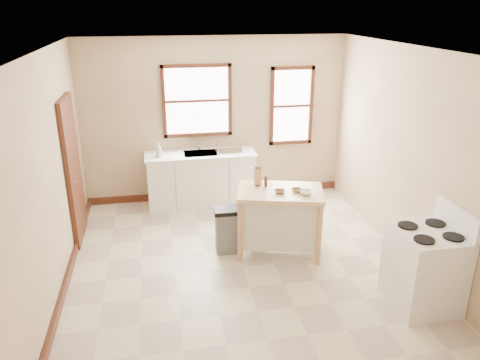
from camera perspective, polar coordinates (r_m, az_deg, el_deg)
The scene contains 23 objects.
floor at distance 6.34m, azimuth 0.22°, elevation -10.53°, with size 5.00×5.00×0.00m, color #B6A290.
ceiling at distance 5.43m, azimuth 0.27°, elevation 15.58°, with size 5.00×5.00×0.00m, color white.
wall_back at distance 8.10m, azimuth -3.06°, elevation 7.28°, with size 4.50×0.04×2.80m, color #D0AF89.
wall_left at distance 5.78m, azimuth -22.25°, elevation 0.05°, with size 0.04×5.00×2.80m, color #D0AF89.
wall_right at distance 6.51m, azimuth 20.10°, elevation 2.60°, with size 0.04×5.00×2.80m, color #D0AF89.
window_main at distance 7.98m, azimuth -5.26°, elevation 9.58°, with size 1.17×0.06×1.22m, color #39180F, non-canonical shape.
window_side at distance 8.32m, azimuth 6.30°, elevation 8.95°, with size 0.77×0.06×1.37m, color #39180F, non-canonical shape.
door_left at distance 7.09m, azimuth -19.66°, elevation 1.10°, with size 0.06×0.90×2.10m, color #39180F.
baseboard_back at distance 8.49m, azimuth -2.86°, elevation -1.59°, with size 4.50×0.04×0.12m, color #39180F.
baseboard_left at distance 6.34m, azimuth -20.31°, elevation -11.32°, with size 0.04×5.00×0.12m, color #39180F.
sink_counter at distance 8.06m, azimuth -4.76°, elevation 0.17°, with size 1.86×0.62×0.92m, color white, non-canonical shape.
faucet at distance 8.05m, azimuth -5.02°, elevation 4.41°, with size 0.03×0.03×0.22m, color silver.
soap_bottle_a at distance 7.78m, azimuth -9.83°, elevation 3.63°, with size 0.09×0.09×0.23m, color #B2B2B2.
soap_bottle_b at distance 7.83m, azimuth -9.89°, elevation 3.51°, with size 0.08×0.08×0.17m, color #B2B2B2.
dish_rack at distance 7.95m, azimuth -1.38°, elevation 3.86°, with size 0.43×0.33×0.11m, color silver, non-canonical shape.
kitchen_island at distance 6.50m, azimuth 4.83°, elevation -5.08°, with size 1.14×0.73×0.93m, color #F3C28F, non-canonical shape.
knife_block at distance 6.45m, azimuth 2.13°, elevation 0.27°, with size 0.10×0.10×0.20m, color tan, non-canonical shape.
pepper_grinder at distance 6.41m, azimuth 3.16°, elevation -0.13°, with size 0.04×0.04×0.15m, color #3C1E10.
bowl_a at distance 6.22m, azimuth 4.90°, elevation -1.41°, with size 0.15×0.15×0.04m, color brown.
bowl_b at distance 6.29m, azimuth 6.99°, elevation -1.24°, with size 0.15×0.15×0.04m, color brown.
bowl_c at distance 6.20m, azimuth 8.03°, elevation -1.53°, with size 0.16×0.16×0.05m, color white.
trash_bin at distance 6.55m, azimuth -1.66°, elevation -6.12°, with size 0.34×0.29×0.66m, color slate, non-canonical shape.
gas_stove at distance 5.75m, azimuth 21.70°, elevation -8.82°, with size 0.75×0.76×1.20m, color white, non-canonical shape.
Camera 1 is at (-1.00, -5.31, 3.30)m, focal length 35.00 mm.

